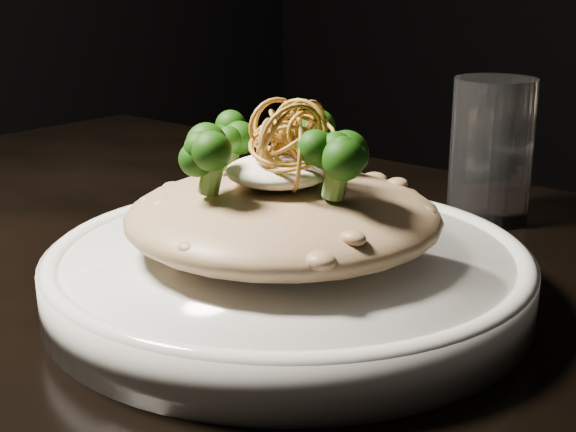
% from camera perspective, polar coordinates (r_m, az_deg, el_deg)
% --- Properties ---
extents(table, '(1.10, 0.80, 0.75)m').
position_cam_1_polar(table, '(0.57, -7.09, -13.13)').
color(table, black).
rests_on(table, ground).
extents(plate, '(0.31, 0.31, 0.03)m').
position_cam_1_polar(plate, '(0.51, 0.00, -4.21)').
color(plate, silver).
rests_on(plate, table).
extents(risotto, '(0.20, 0.20, 0.04)m').
position_cam_1_polar(risotto, '(0.50, -0.33, -0.01)').
color(risotto, brown).
rests_on(risotto, plate).
extents(broccoli, '(0.15, 0.15, 0.05)m').
position_cam_1_polar(broccoli, '(0.49, 0.10, 5.48)').
color(broccoli, black).
rests_on(broccoli, risotto).
extents(cheese, '(0.06, 0.06, 0.02)m').
position_cam_1_polar(cheese, '(0.49, -0.72, 3.22)').
color(cheese, white).
rests_on(cheese, risotto).
extents(shallots, '(0.06, 0.06, 0.04)m').
position_cam_1_polar(shallots, '(0.48, 0.08, 6.64)').
color(shallots, '#8E5E1E').
rests_on(shallots, cheese).
extents(drinking_glass, '(0.08, 0.08, 0.12)m').
position_cam_1_polar(drinking_glass, '(0.68, 14.24, 4.55)').
color(drinking_glass, white).
rests_on(drinking_glass, table).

